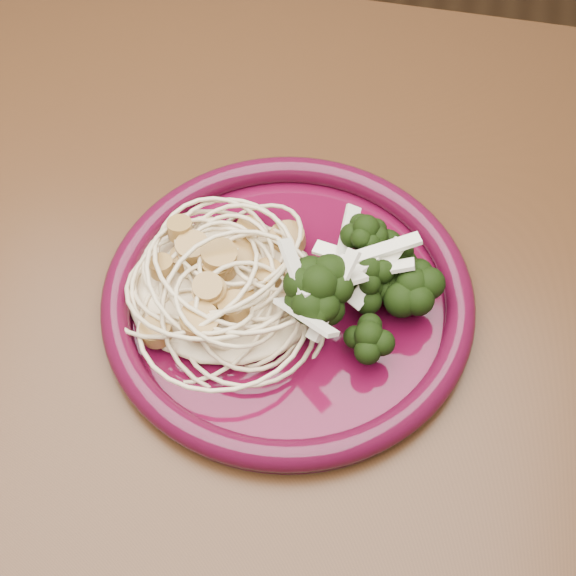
% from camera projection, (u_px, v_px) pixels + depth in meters
% --- Properties ---
extents(dining_table, '(1.20, 0.80, 0.75)m').
position_uv_depth(dining_table, '(239.00, 415.00, 0.62)').
color(dining_table, '#472814').
rests_on(dining_table, ground).
extents(dinner_plate, '(0.28, 0.28, 0.02)m').
position_uv_depth(dinner_plate, '(288.00, 297.00, 0.55)').
color(dinner_plate, '#47071E').
rests_on(dinner_plate, dining_table).
extents(spaghetti_pile, '(0.15, 0.13, 0.03)m').
position_uv_depth(spaghetti_pile, '(223.00, 281.00, 0.54)').
color(spaghetti_pile, beige).
rests_on(spaghetti_pile, dinner_plate).
extents(scallop_cluster, '(0.13, 0.13, 0.04)m').
position_uv_depth(scallop_cluster, '(220.00, 249.00, 0.51)').
color(scallop_cluster, '#AD8442').
rests_on(scallop_cluster, spaghetti_pile).
extents(broccoli_pile, '(0.10, 0.14, 0.05)m').
position_uv_depth(broccoli_pile, '(369.00, 287.00, 0.53)').
color(broccoli_pile, black).
rests_on(broccoli_pile, dinner_plate).
extents(onion_garnish, '(0.07, 0.09, 0.05)m').
position_uv_depth(onion_garnish, '(373.00, 260.00, 0.51)').
color(onion_garnish, white).
rests_on(onion_garnish, broccoli_pile).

